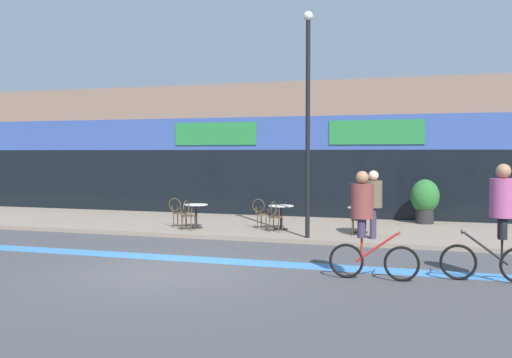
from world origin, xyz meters
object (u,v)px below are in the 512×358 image
(cyclist_0, at_px, (500,212))
(cyclist_1, at_px, (365,217))
(bistro_table_1, at_px, (281,212))
(pedestrian_near_end, at_px, (373,198))
(cafe_chair_0_side, at_px, (178,210))
(bistro_table_0, at_px, (196,211))
(cafe_chair_2_near, at_px, (358,217))
(cafe_chair_1_side, at_px, (261,212))
(planter_pot, at_px, (425,199))
(bistro_table_2, at_px, (361,214))
(cafe_chair_1_near, at_px, (275,214))
(lamp_post, at_px, (308,110))
(cafe_chair_0_near, at_px, (188,213))

(cyclist_0, relative_size, cyclist_1, 1.07)
(bistro_table_1, relative_size, pedestrian_near_end, 0.41)
(cafe_chair_0_side, distance_m, pedestrian_near_end, 6.09)
(bistro_table_0, bearing_deg, cafe_chair_2_near, -1.59)
(bistro_table_0, height_order, cafe_chair_1_side, cafe_chair_1_side)
(bistro_table_0, relative_size, cafe_chair_1_side, 0.80)
(bistro_table_1, bearing_deg, planter_pot, 35.68)
(cafe_chair_0_side, height_order, cafe_chair_1_side, same)
(cafe_chair_0_side, xyz_separation_m, cafe_chair_1_side, (2.56, 0.47, 0.00))
(bistro_table_2, height_order, planter_pot, planter_pot)
(cafe_chair_0_side, distance_m, cafe_chair_1_side, 2.61)
(cyclist_0, bearing_deg, pedestrian_near_end, -56.02)
(cafe_chair_2_near, relative_size, planter_pot, 0.63)
(cafe_chair_1_near, relative_size, cyclist_0, 0.41)
(cafe_chair_1_side, bearing_deg, lamp_post, -33.43)
(cafe_chair_0_near, distance_m, cafe_chair_1_side, 2.23)
(bistro_table_0, relative_size, cafe_chair_2_near, 0.80)
(cafe_chair_1_near, distance_m, cyclist_0, 7.37)
(cafe_chair_0_side, relative_size, cafe_chair_1_side, 1.00)
(cafe_chair_1_near, bearing_deg, planter_pot, -41.78)
(cafe_chair_1_side, xyz_separation_m, pedestrian_near_end, (3.47, -1.03, 0.57))
(bistro_table_0, distance_m, cafe_chair_1_near, 2.56)
(lamp_post, bearing_deg, cafe_chair_0_side, 167.01)
(bistro_table_1, relative_size, cafe_chair_1_side, 0.83)
(bistro_table_2, xyz_separation_m, cafe_chair_1_near, (-2.38, -0.66, -0.01))
(cyclist_1, height_order, pedestrian_near_end, cyclist_1)
(bistro_table_2, distance_m, cyclist_0, 6.28)
(planter_pot, bearing_deg, bistro_table_0, -153.06)
(bistro_table_2, relative_size, planter_pot, 0.53)
(lamp_post, height_order, pedestrian_near_end, lamp_post)
(cyclist_1, bearing_deg, cafe_chair_2_near, 98.92)
(cafe_chair_0_near, height_order, cyclist_0, cyclist_0)
(cafe_chair_1_near, bearing_deg, lamp_post, -118.60)
(bistro_table_0, bearing_deg, lamp_post, -15.07)
(bistro_table_1, distance_m, cyclist_1, 6.62)
(cafe_chair_0_near, relative_size, pedestrian_near_end, 0.49)
(bistro_table_2, height_order, cafe_chair_1_side, cafe_chair_1_side)
(cafe_chair_1_side, bearing_deg, cafe_chair_1_near, -39.62)
(lamp_post, xyz_separation_m, pedestrian_near_end, (1.70, 0.43, -2.36))
(planter_pot, bearing_deg, cyclist_0, -78.52)
(cyclist_0, bearing_deg, cafe_chair_0_side, -28.24)
(bistro_table_1, xyz_separation_m, cyclist_0, (5.68, -5.26, 0.68))
(planter_pot, height_order, cyclist_1, cyclist_1)
(cafe_chair_1_side, height_order, cyclist_1, cyclist_1)
(cafe_chair_1_side, distance_m, cyclist_1, 6.95)
(cyclist_0, bearing_deg, cafe_chair_0_near, -26.67)
(planter_pot, bearing_deg, cyclist_1, -95.08)
(cyclist_0, xyz_separation_m, pedestrian_near_end, (-2.84, 4.24, -0.11))
(bistro_table_0, distance_m, pedestrian_near_end, 5.47)
(planter_pot, bearing_deg, pedestrian_near_end, -106.79)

